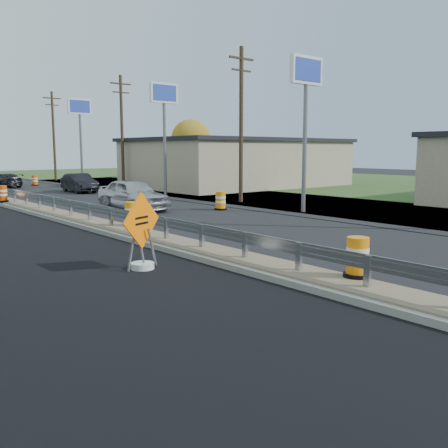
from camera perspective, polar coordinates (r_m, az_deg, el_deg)
ground at (r=17.24m, az=-6.59°, el=-2.37°), size 140.00×140.00×0.00m
grass_verge_far at (r=46.24m, az=18.43°, el=4.00°), size 40.00×120.00×0.03m
median at (r=24.23m, az=-17.09°, el=0.68°), size 1.60×55.00×0.23m
guardrail at (r=25.08m, az=-18.04°, el=2.31°), size 0.10×46.15×0.72m
retail_building_near at (r=45.67m, az=1.58°, el=7.07°), size 18.50×12.50×4.27m
pylon_sign_south at (r=26.40m, az=9.36°, el=15.40°), size 2.20×0.30×7.90m
pylon_sign_mid at (r=36.23m, az=-6.87°, el=13.51°), size 2.20×0.30×7.90m
pylon_sign_north at (r=48.51m, az=-16.16°, el=11.93°), size 2.20×0.30×7.90m
utility_pole_smid at (r=31.18m, az=1.97°, el=11.57°), size 1.90×0.26×9.40m
utility_pole_nmid at (r=43.50m, az=-11.59°, el=10.50°), size 1.90×0.26×9.40m
utility_pole_north at (r=57.11m, az=-18.89°, el=9.68°), size 1.90×0.26×9.40m
tree_far_yellow at (r=59.73m, az=-3.80°, el=9.65°), size 4.62×4.62×6.86m
caution_sign at (r=13.70m, az=-9.34°, el=-2.94°), size 1.44×0.64×2.11m
barrel_median_near at (r=12.24m, az=15.01°, el=-3.76°), size 0.65×0.65×0.95m
barrel_median_mid at (r=20.22m, az=-10.51°, el=1.10°), size 0.65×0.65×0.95m
barrel_median_far at (r=31.94m, az=-24.00°, el=3.15°), size 0.65×0.65×0.96m
barrel_shoulder_near at (r=27.24m, az=-0.39°, el=2.65°), size 0.68×0.68×1.00m
barrel_shoulder_mid at (r=39.79m, az=-15.75°, el=4.11°), size 0.64×0.64×0.94m
barrel_shoulder_far at (r=49.61m, az=-20.82°, el=4.67°), size 0.65×0.65×0.96m
car_silver at (r=27.61m, az=-10.36°, el=3.36°), size 2.19×5.05×1.70m
car_dark_mid at (r=40.45m, az=-16.20°, el=4.54°), size 1.79×4.49×1.45m
car_dark_far at (r=47.85m, az=-23.80°, el=4.58°), size 2.28×4.45×1.24m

